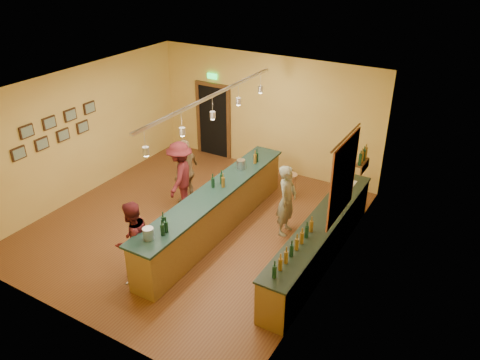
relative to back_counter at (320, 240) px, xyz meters
The scene contains 18 objects.
floor 3.01m from the back_counter, behind, with size 7.00×7.00×0.00m, color brown.
ceiling 4.03m from the back_counter, behind, with size 6.50×7.00×0.02m, color silver.
wall_back 4.59m from the back_counter, 131.80° to the left, with size 6.50×0.02×3.20m, color #DDB352.
wall_front 4.86m from the back_counter, 128.91° to the right, with size 6.50×0.02×3.20m, color #DDB352.
wall_left 6.32m from the back_counter, behind, with size 0.02×7.00×3.20m, color #DDB352.
wall_right 1.16m from the back_counter, 32.52° to the right, with size 0.02×7.00×3.20m, color #DDB352.
doorway 5.75m from the back_counter, 144.79° to the left, with size 1.15×0.09×2.48m.
tapestry 1.41m from the back_counter, 40.29° to the left, with size 0.03×1.40×1.60m, color #A12820.
bottle_shelf 2.10m from the back_counter, 83.32° to the left, with size 0.17×0.55×0.54m.
picture_grid 6.42m from the back_counter, behind, with size 0.06×2.20×0.70m, color #382111, non-canonical shape.
back_counter is the anchor object (origin of this frame).
tasting_bar 2.38m from the back_counter, behind, with size 0.73×5.10×1.38m.
pendant_track 3.45m from the back_counter, behind, with size 0.11×4.60×0.50m.
bartender 1.23m from the back_counter, 150.08° to the left, with size 0.59×0.39×1.63m, color gray.
customer_a 3.66m from the back_counter, 143.15° to the right, with size 0.77×0.60×1.58m, color #59191E.
customer_b 3.77m from the back_counter, behind, with size 0.97×0.41×1.66m, color #997A51.
customer_c 3.72m from the back_counter, behind, with size 1.09×0.63×1.68m, color #59191E.
bar_stool 2.57m from the back_counter, 128.01° to the left, with size 0.32×0.32×0.67m.
Camera 1 is at (5.47, -7.27, 5.90)m, focal length 35.00 mm.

